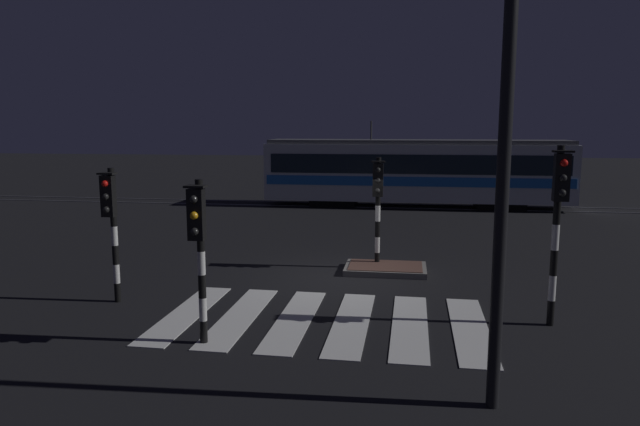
# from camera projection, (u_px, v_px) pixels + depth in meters

# --- Properties ---
(ground_plane) EXTENTS (120.00, 120.00, 0.00)m
(ground_plane) POSITION_uv_depth(u_px,v_px,m) (341.00, 279.00, 14.81)
(ground_plane) COLOR black
(rail_near) EXTENTS (80.00, 0.12, 0.03)m
(rail_near) POSITION_uv_depth(u_px,v_px,m) (372.00, 207.00, 27.56)
(rail_near) COLOR #59595E
(rail_near) RESTS_ON ground
(rail_far) EXTENTS (80.00, 0.12, 0.03)m
(rail_far) POSITION_uv_depth(u_px,v_px,m) (373.00, 204.00, 28.96)
(rail_far) COLOR #59595E
(rail_far) RESTS_ON ground
(crosswalk_zebra) EXTENTS (6.56, 3.89, 0.02)m
(crosswalk_zebra) POSITION_uv_depth(u_px,v_px,m) (323.00, 321.00, 11.58)
(crosswalk_zebra) COLOR silver
(crosswalk_zebra) RESTS_ON ground
(traffic_island) EXTENTS (2.18, 1.41, 0.18)m
(traffic_island) POSITION_uv_depth(u_px,v_px,m) (385.00, 269.00, 15.50)
(traffic_island) COLOR slate
(traffic_island) RESTS_ON ground
(traffic_light_median_centre) EXTENTS (0.36, 0.42, 3.08)m
(traffic_light_median_centre) POSITION_uv_depth(u_px,v_px,m) (378.00, 196.00, 15.54)
(traffic_light_median_centre) COLOR black
(traffic_light_median_centre) RESTS_ON ground
(traffic_light_kerb_mid_left) EXTENTS (0.36, 0.42, 3.00)m
(traffic_light_kerb_mid_left) POSITION_uv_depth(u_px,v_px,m) (199.00, 238.00, 10.03)
(traffic_light_kerb_mid_left) COLOR black
(traffic_light_kerb_mid_left) RESTS_ON ground
(traffic_light_corner_near_right) EXTENTS (0.36, 0.42, 3.56)m
(traffic_light_corner_near_right) POSITION_uv_depth(u_px,v_px,m) (558.00, 209.00, 10.93)
(traffic_light_corner_near_right) COLOR black
(traffic_light_corner_near_right) RESTS_ON ground
(traffic_light_corner_near_left) EXTENTS (0.36, 0.42, 3.02)m
(traffic_light_corner_near_left) POSITION_uv_depth(u_px,v_px,m) (111.00, 215.00, 12.49)
(traffic_light_corner_near_left) COLOR black
(traffic_light_corner_near_left) RESTS_ON ground
(street_lamp_near_kerb) EXTENTS (0.44, 1.21, 7.72)m
(street_lamp_near_kerb) POSITION_uv_depth(u_px,v_px,m) (512.00, 51.00, 7.12)
(street_lamp_near_kerb) COLOR black
(street_lamp_near_kerb) RESTS_ON ground
(tram) EXTENTS (14.67, 2.58, 4.15)m
(tram) POSITION_uv_depth(u_px,v_px,m) (416.00, 171.00, 27.69)
(tram) COLOR silver
(tram) RESTS_ON ground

